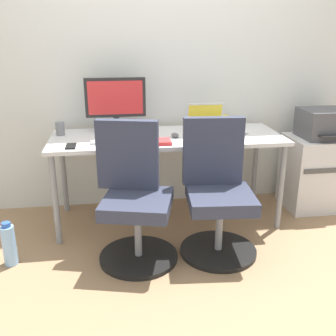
{
  "coord_description": "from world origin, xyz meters",
  "views": [
    {
      "loc": [
        -0.42,
        -2.96,
        1.48
      ],
      "look_at": [
        0.0,
        -0.05,
        0.47
      ],
      "focal_mm": 41.93,
      "sensor_mm": 36.0,
      "label": 1
    }
  ],
  "objects_px": {
    "office_chair_left": "(134,199)",
    "printer": "(324,124)",
    "coffee_mug": "(223,121)",
    "open_laptop": "(207,125)",
    "desktop_monitor": "(116,101)",
    "office_chair_right": "(217,194)",
    "water_bottle_on_floor": "(9,245)",
    "side_cabinet": "(317,172)"
  },
  "relations": [
    {
      "from": "printer",
      "to": "coffee_mug",
      "type": "xyz_separation_m",
      "value": [
        -0.82,
        0.2,
        0.01
      ]
    },
    {
      "from": "office_chair_right",
      "to": "side_cabinet",
      "type": "bearing_deg",
      "value": 29.08
    },
    {
      "from": "side_cabinet",
      "to": "printer",
      "type": "height_order",
      "value": "printer"
    },
    {
      "from": "desktop_monitor",
      "to": "printer",
      "type": "bearing_deg",
      "value": -4.09
    },
    {
      "from": "side_cabinet",
      "to": "desktop_monitor",
      "type": "height_order",
      "value": "desktop_monitor"
    },
    {
      "from": "coffee_mug",
      "to": "desktop_monitor",
      "type": "bearing_deg",
      "value": -175.29
    },
    {
      "from": "office_chair_left",
      "to": "printer",
      "type": "xyz_separation_m",
      "value": [
        1.65,
        0.6,
        0.33
      ]
    },
    {
      "from": "water_bottle_on_floor",
      "to": "desktop_monitor",
      "type": "bearing_deg",
      "value": 43.89
    },
    {
      "from": "office_chair_left",
      "to": "desktop_monitor",
      "type": "relative_size",
      "value": 1.96
    },
    {
      "from": "office_chair_left",
      "to": "open_laptop",
      "type": "bearing_deg",
      "value": 43.61
    },
    {
      "from": "printer",
      "to": "open_laptop",
      "type": "bearing_deg",
      "value": 179.53
    },
    {
      "from": "office_chair_left",
      "to": "printer",
      "type": "height_order",
      "value": "office_chair_left"
    },
    {
      "from": "office_chair_right",
      "to": "water_bottle_on_floor",
      "type": "bearing_deg",
      "value": -179.76
    },
    {
      "from": "printer",
      "to": "coffee_mug",
      "type": "bearing_deg",
      "value": 166.33
    },
    {
      "from": "open_laptop",
      "to": "side_cabinet",
      "type": "bearing_deg",
      "value": -0.42
    },
    {
      "from": "side_cabinet",
      "to": "water_bottle_on_floor",
      "type": "relative_size",
      "value": 2.06
    },
    {
      "from": "side_cabinet",
      "to": "coffee_mug",
      "type": "relative_size",
      "value": 6.93
    },
    {
      "from": "office_chair_left",
      "to": "office_chair_right",
      "type": "xyz_separation_m",
      "value": [
        0.58,
        0.0,
        0.0
      ]
    },
    {
      "from": "office_chair_right",
      "to": "printer",
      "type": "xyz_separation_m",
      "value": [
        1.07,
        0.59,
        0.33
      ]
    },
    {
      "from": "side_cabinet",
      "to": "office_chair_left",
      "type": "bearing_deg",
      "value": -160.06
    },
    {
      "from": "office_chair_right",
      "to": "water_bottle_on_floor",
      "type": "xyz_separation_m",
      "value": [
        -1.42,
        -0.01,
        -0.28
      ]
    },
    {
      "from": "coffee_mug",
      "to": "printer",
      "type": "bearing_deg",
      "value": -13.67
    },
    {
      "from": "open_laptop",
      "to": "desktop_monitor",
      "type": "bearing_deg",
      "value": 170.92
    },
    {
      "from": "office_chair_right",
      "to": "printer",
      "type": "height_order",
      "value": "office_chair_right"
    },
    {
      "from": "desktop_monitor",
      "to": "open_laptop",
      "type": "bearing_deg",
      "value": -9.08
    },
    {
      "from": "side_cabinet",
      "to": "open_laptop",
      "type": "relative_size",
      "value": 2.06
    },
    {
      "from": "desktop_monitor",
      "to": "open_laptop",
      "type": "xyz_separation_m",
      "value": [
        0.72,
        -0.12,
        -0.19
      ]
    },
    {
      "from": "side_cabinet",
      "to": "printer",
      "type": "distance_m",
      "value": 0.44
    },
    {
      "from": "desktop_monitor",
      "to": "open_laptop",
      "type": "distance_m",
      "value": 0.76
    },
    {
      "from": "office_chair_right",
      "to": "open_laptop",
      "type": "bearing_deg",
      "value": 84.41
    },
    {
      "from": "office_chair_right",
      "to": "coffee_mug",
      "type": "bearing_deg",
      "value": 72.46
    },
    {
      "from": "printer",
      "to": "open_laptop",
      "type": "relative_size",
      "value": 1.29
    },
    {
      "from": "office_chair_left",
      "to": "open_laptop",
      "type": "relative_size",
      "value": 3.03
    },
    {
      "from": "office_chair_left",
      "to": "coffee_mug",
      "type": "height_order",
      "value": "office_chair_left"
    },
    {
      "from": "coffee_mug",
      "to": "water_bottle_on_floor",
      "type": "bearing_deg",
      "value": -154.39
    },
    {
      "from": "water_bottle_on_floor",
      "to": "side_cabinet",
      "type": "bearing_deg",
      "value": 13.59
    },
    {
      "from": "desktop_monitor",
      "to": "office_chair_left",
      "type": "bearing_deg",
      "value": -82.96
    },
    {
      "from": "office_chair_left",
      "to": "office_chair_right",
      "type": "relative_size",
      "value": 1.0
    },
    {
      "from": "office_chair_right",
      "to": "printer",
      "type": "bearing_deg",
      "value": 29.04
    },
    {
      "from": "office_chair_right",
      "to": "open_laptop",
      "type": "height_order",
      "value": "open_laptop"
    },
    {
      "from": "desktop_monitor",
      "to": "coffee_mug",
      "type": "relative_size",
      "value": 5.22
    },
    {
      "from": "printer",
      "to": "water_bottle_on_floor",
      "type": "xyz_separation_m",
      "value": [
        -2.49,
        -0.6,
        -0.61
      ]
    }
  ]
}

